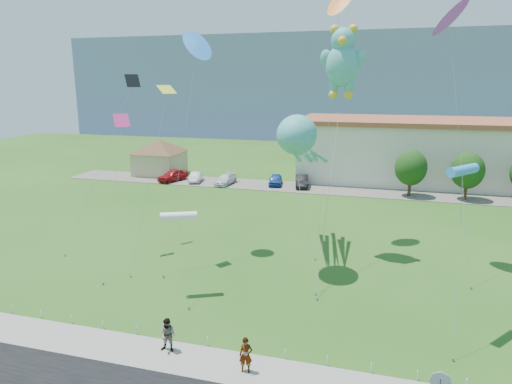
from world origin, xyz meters
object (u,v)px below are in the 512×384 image
parked_car_white (225,179)px  parked_car_blue (275,180)px  pedestrian_right (168,335)px  pavilion (159,153)px  parked_car_silver (196,177)px  parked_car_red (173,175)px  octopus_kite (301,145)px  parked_car_black (302,181)px  teddy_bear_kite (343,60)px  pedestrian_left (246,355)px

parked_car_white → parked_car_blue: 6.47m
pedestrian_right → parked_car_blue: bearing=92.1°
pavilion → parked_car_silver: 8.20m
pedestrian_right → parked_car_red: pedestrian_right is taller
octopus_kite → pedestrian_right: bearing=-106.4°
parked_car_red → parked_car_black: parked_car_red is taller
teddy_bear_kite → pedestrian_right: bearing=-111.0°
parked_car_blue → teddy_bear_kite: size_ratio=0.24×
octopus_kite → teddy_bear_kite: 6.90m
parked_car_blue → octopus_kite: octopus_kite is taller
pedestrian_right → parked_car_silver: bearing=107.8°
pavilion → pedestrian_right: (21.40, -40.37, -2.07)m
parked_car_silver → parked_car_black: size_ratio=0.86×
pedestrian_right → parked_car_white: pedestrian_right is taller
octopus_kite → teddy_bear_kite: size_ratio=0.69×
parked_car_white → parked_car_black: parked_car_black is taller
pavilion → pedestrian_left: bearing=-58.0°
pavilion → parked_car_black: bearing=-7.2°
teddy_bear_kite → pedestrian_left: bearing=-97.3°
pavilion → teddy_bear_kite: teddy_bear_kite is taller
parked_car_black → teddy_bear_kite: (6.52, -21.42, 13.67)m
parked_car_white → parked_car_blue: (6.33, 1.36, 0.06)m
pedestrian_right → parked_car_blue: 38.03m
pedestrian_right → pavilion: bearing=114.4°
parked_car_black → octopus_kite: (4.16, -24.42, 7.91)m
parked_car_silver → parked_car_white: 4.35m
pedestrian_right → octopus_kite: (3.90, 13.27, 7.75)m
pedestrian_right → parked_car_black: (-0.26, 37.69, -0.16)m
pavilion → parked_car_silver: bearing=-26.5°
pavilion → parked_car_red: 5.96m
pedestrian_left → parked_car_red: size_ratio=0.37×
parked_car_black → octopus_kite: 26.01m
parked_car_red → parked_car_white: bearing=18.7°
parked_car_red → parked_car_white: (7.45, 0.04, -0.14)m
pavilion → parked_car_red: pavilion is taller
parked_car_blue → teddy_bear_kite: (9.96, -21.57, 13.71)m
parked_car_white → parked_car_black: size_ratio=0.98×
parked_car_black → teddy_bear_kite: 26.23m
pedestrian_right → parked_car_white: (-10.03, 36.49, -0.26)m
pedestrian_right → parked_car_red: bearing=112.1°
octopus_kite → teddy_bear_kite: bearing=51.9°
pavilion → pedestrian_left: size_ratio=5.52×
parked_car_white → parked_car_black: 9.85m
pedestrian_left → pavilion: bearing=109.7°
parked_car_red → parked_car_white: size_ratio=1.04×
pedestrian_right → parked_car_white: 37.84m
pavilion → parked_car_blue: size_ratio=2.28×
pedestrian_right → parked_car_silver: size_ratio=0.45×
teddy_bear_kite → pavilion: bearing=138.9°
parked_car_red → octopus_kite: size_ratio=0.39×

